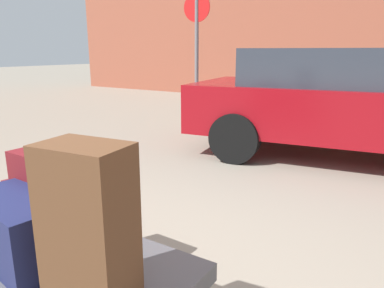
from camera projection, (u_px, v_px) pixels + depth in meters
name	position (u px, v px, depth m)	size (l,w,h in m)	color
luggage_cart	(71.00, 267.00, 1.94)	(1.38, 0.71, 0.34)	#4C4C51
duffel_bag_maroon_front_left	(51.00, 208.00, 2.17)	(0.60, 0.31, 0.28)	maroon
duffel_bag_navy_rear_left	(21.00, 229.00, 1.85)	(0.59, 0.32, 0.34)	#191E47
suitcase_brown_stacked_top	(89.00, 228.00, 1.48)	(0.36, 0.24, 0.71)	#51331E
duffel_bag_maroon_topmost_pile	(47.00, 169.00, 2.11)	(0.38, 0.26, 0.21)	maroon
parked_car	(356.00, 101.00, 4.71)	(4.52, 2.42, 1.42)	maroon
no_parking_sign	(197.00, 46.00, 6.55)	(0.50, 0.08, 2.38)	slate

